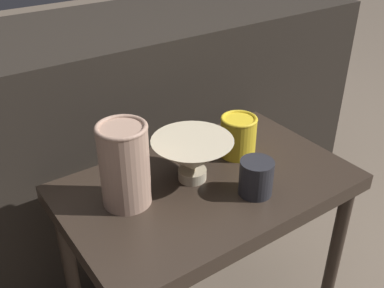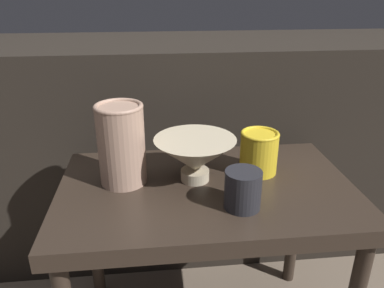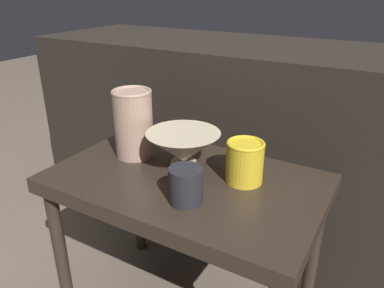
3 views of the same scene
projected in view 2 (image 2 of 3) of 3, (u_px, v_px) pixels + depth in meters
name	position (u px, v px, depth m)	size (l,w,h in m)	color
table	(206.00, 206.00, 0.90)	(0.69, 0.43, 0.48)	#2D231C
couch_backdrop	(186.00, 143.00, 1.39)	(1.69, 0.50, 0.74)	black
bowl	(195.00, 156.00, 0.88)	(0.19, 0.19, 0.11)	#C1B293
vase_textured_left	(121.00, 143.00, 0.86)	(0.11, 0.11, 0.19)	tan
vase_colorful_right	(259.00, 151.00, 0.92)	(0.09, 0.09, 0.11)	gold
cup	(243.00, 190.00, 0.78)	(0.08, 0.08, 0.08)	#232328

